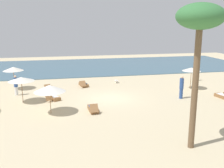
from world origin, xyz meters
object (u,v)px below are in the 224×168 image
(umbrella_2, at_px, (50,88))
(dog, at_px, (116,81))
(lounger_3, at_px, (223,96))
(umbrella_1, at_px, (191,69))
(lounger_4, at_px, (84,85))
(palm_2, at_px, (200,23))
(person_1, at_px, (195,73))
(umbrella_4, at_px, (13,69))
(lounger_0, at_px, (51,88))
(person_2, at_px, (181,87))
(lounger_2, at_px, (53,98))
(person_0, at_px, (16,85))
(lounger_1, at_px, (93,109))
(umbrella_3, at_px, (21,79))

(umbrella_2, relative_size, dog, 2.91)
(umbrella_2, relative_size, lounger_3, 1.26)
(umbrella_1, distance_m, umbrella_2, 13.79)
(umbrella_2, distance_m, lounger_4, 8.37)
(palm_2, bearing_deg, person_1, 59.77)
(palm_2, distance_m, dog, 16.40)
(umbrella_4, distance_m, lounger_0, 4.00)
(umbrella_2, bearing_deg, person_2, 7.87)
(lounger_2, distance_m, person_0, 3.82)
(umbrella_2, relative_size, person_1, 1.22)
(lounger_2, xyz_separation_m, person_1, (15.30, 4.12, 0.75))
(lounger_0, xyz_separation_m, person_2, (10.76, -5.23, 0.83))
(umbrella_2, xyz_separation_m, lounger_0, (-0.07, 6.71, -1.64))
(umbrella_1, bearing_deg, palm_2, -118.45)
(lounger_4, relative_size, dog, 2.38)
(umbrella_1, distance_m, person_0, 16.19)
(lounger_0, xyz_separation_m, lounger_1, (3.05, -6.91, 0.01))
(umbrella_4, relative_size, person_2, 1.12)
(lounger_3, xyz_separation_m, dog, (-7.51, 7.68, 0.00))
(umbrella_1, distance_m, lounger_2, 13.13)
(person_2, distance_m, palm_2, 10.44)
(umbrella_3, distance_m, umbrella_4, 4.81)
(lounger_1, bearing_deg, lounger_4, 88.98)
(umbrella_4, bearing_deg, lounger_2, -50.37)
(lounger_3, bearing_deg, lounger_0, 157.40)
(umbrella_2, distance_m, lounger_0, 6.91)
(dog, bearing_deg, lounger_2, -142.70)
(lounger_0, xyz_separation_m, dog, (6.79, 1.72, 0.01))
(person_0, xyz_separation_m, person_1, (18.44, 2.07, 0.02))
(umbrella_2, distance_m, lounger_3, 14.34)
(lounger_1, height_order, palm_2, palm_2)
(lounger_1, relative_size, lounger_4, 0.95)
(umbrella_2, relative_size, umbrella_3, 1.06)
(lounger_1, relative_size, person_0, 0.96)
(umbrella_1, distance_m, person_2, 3.84)
(lounger_2, distance_m, lounger_3, 14.36)
(umbrella_3, relative_size, palm_2, 0.29)
(lounger_4, bearing_deg, person_2, -38.95)
(umbrella_4, bearing_deg, person_0, -78.63)
(lounger_2, relative_size, lounger_4, 0.96)
(umbrella_4, relative_size, person_1, 1.21)
(person_1, xyz_separation_m, person_2, (-4.73, -6.05, 0.07))
(umbrella_3, distance_m, dog, 10.55)
(person_1, relative_size, person_2, 0.92)
(lounger_0, xyz_separation_m, palm_2, (7.13, -13.53, 6.04))
(lounger_0, distance_m, lounger_1, 7.56)
(lounger_2, distance_m, palm_2, 13.75)
(lounger_1, xyz_separation_m, palm_2, (4.08, -6.62, 6.03))
(lounger_0, bearing_deg, lounger_1, -66.18)
(palm_2, relative_size, dog, 9.46)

